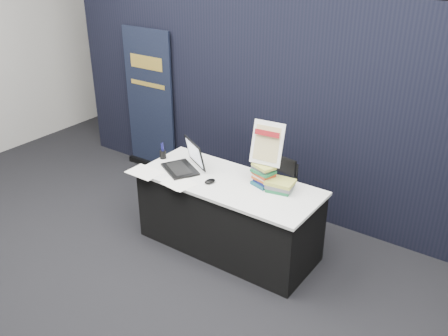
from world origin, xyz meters
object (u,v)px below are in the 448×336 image
laptop (183,162)px  book_stack_tall (264,175)px  info_sign (267,144)px  display_table (228,215)px  stacking_chair (269,199)px  pullup_banner (150,109)px  book_stack_short (281,185)px

laptop → book_stack_tall: (0.85, 0.16, 0.04)m
laptop → info_sign: (0.85, 0.19, 0.34)m
laptop → display_table: bearing=31.9°
laptop → stacking_chair: size_ratio=0.50×
info_sign → pullup_banner: size_ratio=0.22×
laptop → info_sign: size_ratio=1.14×
display_table → info_sign: info_sign is taller
pullup_banner → stacking_chair: (2.18, -0.67, -0.30)m
stacking_chair → info_sign: bearing=-72.9°
display_table → laptop: bearing=-177.0°
pullup_banner → laptop: bearing=-37.1°
display_table → laptop: 0.69m
book_stack_tall → stacking_chair: bearing=97.1°
book_stack_short → stacking_chair: (-0.20, 0.14, -0.28)m
book_stack_tall → display_table: bearing=-156.6°
book_stack_tall → pullup_banner: 2.34m
laptop → pullup_banner: bearing=173.0°
laptop → stacking_chair: (0.83, 0.31, -0.30)m
book_stack_short → pullup_banner: 2.51m
display_table → book_stack_tall: book_stack_tall is taller
info_sign → stacking_chair: size_ratio=0.44×
book_stack_tall → laptop: bearing=-169.1°
book_stack_tall → book_stack_short: 0.19m
display_table → pullup_banner: 2.15m
display_table → book_stack_tall: size_ratio=7.73×
book_stack_short → pullup_banner: pullup_banner is taller
book_stack_short → stacking_chair: 0.37m
display_table → info_sign: 0.86m
laptop → stacking_chair: laptop is taller
display_table → stacking_chair: stacking_chair is taller
display_table → laptop: size_ratio=3.82×
display_table → info_sign: size_ratio=4.36×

